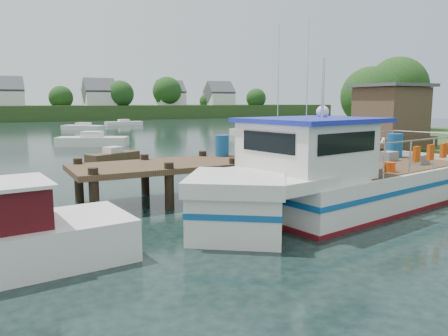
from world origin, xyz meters
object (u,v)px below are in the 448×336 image
moored_far (124,123)px  moored_rowboat (113,157)px  moored_c (261,131)px  lobster_boat (336,180)px  moored_d (83,127)px  dock (351,132)px  moored_b (93,141)px

moored_far → moored_rowboat: bearing=-120.7°
moored_far → moored_c: (8.44, -26.06, 0.07)m
lobster_boat → moored_far: 57.21m
moored_rowboat → moored_c: (20.51, 15.11, 0.07)m
moored_rowboat → moored_d: size_ratio=0.64×
moored_rowboat → moored_d: 33.11m
moored_far → moored_c: size_ratio=0.74×
dock → moored_c: 28.96m
moored_rowboat → moored_far: moored_rowboat is taller
lobster_boat → moored_far: (8.58, 56.56, -0.72)m
moored_d → moored_far: bearing=33.9°
moored_far → moored_b: size_ratio=0.95×
moored_c → moored_d: size_ratio=1.40×
lobster_boat → moored_rowboat: (-3.49, 15.39, -0.71)m
moored_rowboat → moored_c: size_ratio=0.46×
moored_b → moored_far: bearing=62.4°
moored_d → lobster_boat: bearing=-104.8°
moored_b → dock: bearing=-78.9°
moored_rowboat → lobster_boat: bearing=-72.8°
lobster_boat → moored_rowboat: lobster_boat is taller
dock → moored_d: bearing=95.1°
moored_c → moored_d: (-16.09, 17.70, -0.07)m
moored_rowboat → moored_d: bearing=86.8°
lobster_boat → moored_c: (17.02, 30.50, -0.64)m
moored_b → moored_c: 20.11m
moored_c → moored_d: 23.92m
moored_rowboat → moored_b: size_ratio=0.59×
dock → lobster_boat: bearing=-138.3°
moored_d → moored_c: bearing=-61.4°
lobster_boat → moored_c: lobster_boat is taller
moored_d → moored_rowboat: bearing=-111.3°
moored_b → moored_d: bearing=73.4°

